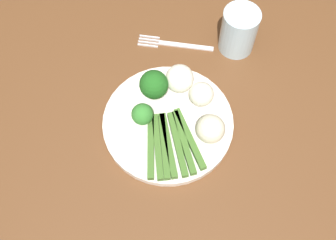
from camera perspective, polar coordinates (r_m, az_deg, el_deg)
ground_plane at (r=1.52m, az=0.35°, el=-11.78°), size 6.00×6.00×0.02m
dining_table at (r=0.92m, az=0.57°, el=-1.29°), size 1.30×1.00×0.72m
plate at (r=0.81m, az=-0.00°, el=-0.40°), size 0.25×0.25×0.01m
asparagus_bundle at (r=0.78m, az=0.38°, el=-3.33°), size 0.15×0.12×0.01m
broccoli_near_center at (r=0.78m, az=-3.55°, el=0.78°), size 0.04×0.04×0.05m
broccoli_outer_edge at (r=0.80m, az=-1.97°, el=4.87°), size 0.06×0.06×0.07m
cauliflower_back_right at (r=0.81m, az=4.63°, el=3.57°), size 0.05×0.05×0.05m
cauliflower_front at (r=0.82m, az=1.61°, el=5.75°), size 0.06×0.06×0.06m
cauliflower_back at (r=0.77m, az=5.88°, el=-1.23°), size 0.06×0.06×0.06m
fork at (r=0.92m, az=0.89°, el=10.38°), size 0.03×0.17×0.00m
water_glass at (r=0.89m, az=9.72°, el=12.03°), size 0.08×0.08×0.10m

